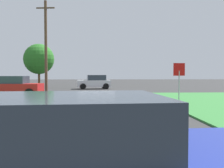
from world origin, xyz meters
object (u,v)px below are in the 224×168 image
car_behind_on_main_road (81,168)px  car_approaching_junction (94,82)px  parked_car_near_building (15,86)px  utility_pole_mid (46,45)px  oak_tree_left (39,59)px  stop_sign (179,75)px

car_behind_on_main_road → car_approaching_junction: bearing=86.4°
parked_car_near_building → car_approaching_junction: 11.49m
car_approaching_junction → utility_pole_mid: (-4.67, -4.74, 3.78)m
parked_car_near_building → car_approaching_junction: bearing=63.4°
car_behind_on_main_road → car_approaching_junction: same height
car_behind_on_main_road → utility_pole_mid: utility_pole_mid is taller
car_approaching_junction → utility_pole_mid: size_ratio=0.45×
car_approaching_junction → utility_pole_mid: utility_pole_mid is taller
utility_pole_mid → oak_tree_left: (-2.52, 8.49, -0.95)m
parked_car_near_building → car_approaching_junction: (6.17, 9.70, -0.00)m
stop_sign → parked_car_near_building: 12.88m
oak_tree_left → car_behind_on_main_road: bearing=-77.1°
utility_pole_mid → oak_tree_left: bearing=106.5°
car_behind_on_main_road → utility_pole_mid: 24.79m
stop_sign → car_behind_on_main_road: stop_sign is taller
parked_car_near_building → car_approaching_junction: size_ratio=1.04×
parked_car_near_building → oak_tree_left: oak_tree_left is taller
parked_car_near_building → utility_pole_mid: 6.42m
car_behind_on_main_road → oak_tree_left: 33.45m
stop_sign → car_behind_on_main_road: bearing=55.4°
stop_sign → utility_pole_mid: bearing=-59.7°
car_behind_on_main_road → utility_pole_mid: bearing=97.5°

